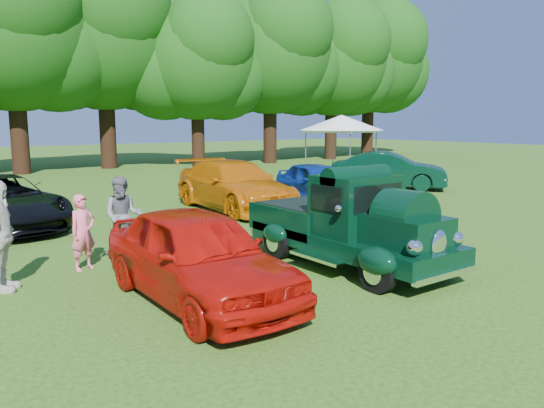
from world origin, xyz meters
TOP-DOWN VIEW (x-y plane):
  - ground at (0.00, 0.00)m, footprint 120.00×120.00m
  - hero_pickup at (1.68, 0.60)m, footprint 2.18×4.67m
  - red_convertible at (-1.74, 0.47)m, footprint 1.82×4.40m
  - back_car_orange at (3.51, 7.68)m, footprint 2.47×5.54m
  - back_car_blue at (6.52, 7.01)m, footprint 2.61×4.53m
  - back_car_green at (11.69, 8.34)m, footprint 4.21×4.77m
  - spectator_pink at (-2.67, 3.38)m, footprint 0.62×0.51m
  - spectator_grey at (-1.61, 4.07)m, footprint 1.03×0.96m
  - spectator_white at (-4.19, 2.83)m, footprint 0.93×1.20m
  - canopy_tent at (13.34, 13.04)m, footprint 5.18×5.18m
  - tree_line at (0.90, 23.98)m, footprint 64.23×11.00m

SIDE VIEW (x-z plane):
  - ground at x=0.00m, z-range 0.00..0.00m
  - back_car_blue at x=6.52m, z-range 0.00..1.45m
  - spectator_pink at x=-2.67m, z-range 0.00..1.47m
  - red_convertible at x=-1.74m, z-range 0.00..1.49m
  - back_car_green at x=11.69m, z-range 0.00..1.56m
  - back_car_orange at x=3.51m, z-range 0.00..1.58m
  - hero_pickup at x=1.68m, z-range -0.12..1.70m
  - spectator_grey at x=-1.61m, z-range 0.00..1.69m
  - spectator_white at x=-4.19m, z-range 0.00..1.90m
  - canopy_tent at x=13.34m, z-range 1.17..4.35m
  - tree_line at x=0.90m, z-range 1.13..13.61m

